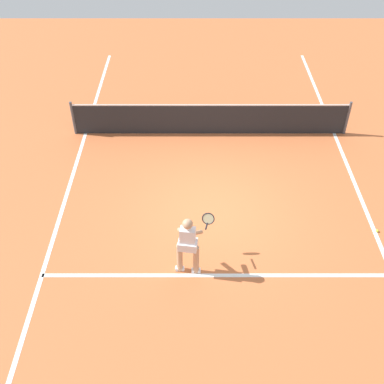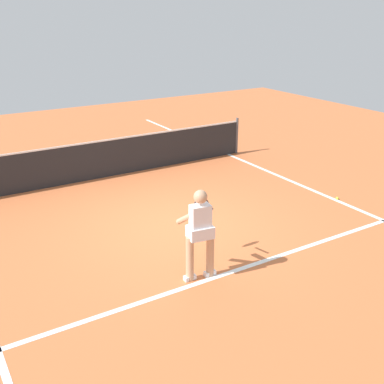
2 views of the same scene
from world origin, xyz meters
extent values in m
plane|color=#C66638|center=(0.00, 0.00, 0.00)|extent=(26.27, 26.27, 0.00)
cube|color=white|center=(0.00, -2.13, 0.00)|extent=(7.70, 0.10, 0.01)
cube|color=white|center=(3.85, 0.00, 0.00)|extent=(0.10, 18.21, 0.01)
cylinder|color=#4C4C51|center=(4.15, 3.50, 0.55)|extent=(0.08, 0.08, 1.09)
cube|color=#232326|center=(0.00, 3.50, 0.49)|extent=(8.22, 0.02, 0.97)
cube|color=white|center=(0.00, 3.50, 0.99)|extent=(8.22, 0.02, 0.04)
cylinder|color=tan|center=(-0.82, -1.97, 0.39)|extent=(0.13, 0.13, 0.78)
cylinder|color=tan|center=(-0.47, -2.02, 0.39)|extent=(0.13, 0.13, 0.78)
cube|color=white|center=(-0.82, -1.97, 0.04)|extent=(0.20, 0.10, 0.08)
cube|color=white|center=(-0.47, -2.02, 0.04)|extent=(0.20, 0.10, 0.08)
cube|color=white|center=(-0.64, -2.00, 1.04)|extent=(0.35, 0.25, 0.52)
cube|color=white|center=(-0.64, -2.00, 0.84)|extent=(0.44, 0.34, 0.20)
sphere|color=tan|center=(-0.64, -2.00, 1.44)|extent=(0.22, 0.22, 0.22)
cylinder|color=tan|center=(-0.77, -1.82, 1.06)|extent=(0.22, 0.48, 0.37)
cylinder|color=tan|center=(-0.47, -1.87, 1.06)|extent=(0.34, 0.45, 0.37)
cylinder|color=black|center=(-0.24, -1.63, 1.02)|extent=(0.08, 0.30, 0.14)
torus|color=black|center=(-0.20, -1.33, 0.96)|extent=(0.30, 0.16, 0.28)
cylinder|color=beige|center=(-0.20, -1.33, 0.96)|extent=(0.25, 0.12, 0.23)
sphere|color=#D1E533|center=(3.90, -0.79, 0.03)|extent=(0.07, 0.07, 0.07)
camera|label=1|loc=(-0.55, -8.83, 8.13)|focal=44.29mm
camera|label=2|loc=(-4.25, -7.66, 4.15)|focal=43.91mm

